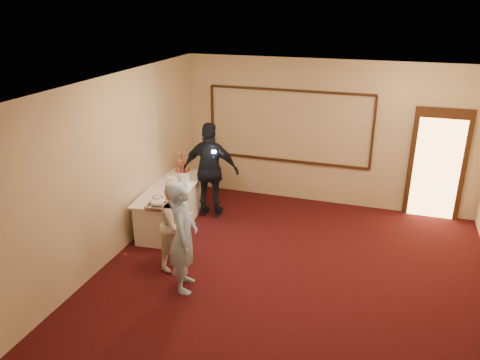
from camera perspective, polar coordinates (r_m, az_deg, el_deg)
name	(u,v)px	position (r m, az deg, el deg)	size (l,w,h in m)	color
floor	(286,291)	(7.22, 5.66, -13.35)	(7.00, 7.00, 0.00)	black
room_walls	(292,164)	(6.30, 6.32, 1.98)	(6.04, 7.04, 3.02)	beige
wall_molding	(289,126)	(9.83, 5.96, 6.51)	(3.45, 0.04, 1.55)	#311B0E
doorway	(437,165)	(9.81, 22.88, 1.69)	(1.05, 0.07, 2.20)	#311B0E
buffet_table	(172,205)	(9.06, -8.27, -3.06)	(1.02, 2.16, 0.77)	white
pavlova_tray	(158,202)	(8.09, -9.96, -2.72)	(0.38, 0.49, 0.17)	#ABADB2
cupcake_stand	(182,163)	(9.69, -7.07, 2.10)	(0.31, 0.31, 0.45)	#DE4640
plate_stack_a	(172,181)	(8.97, -8.29, -0.11)	(0.20, 0.20, 0.16)	white
plate_stack_b	(185,178)	(9.07, -6.76, 0.19)	(0.19, 0.19, 0.16)	white
tart	(173,194)	(8.51, -8.17, -1.70)	(0.30, 0.30, 0.06)	white
man	(183,237)	(6.89, -6.92, -6.88)	(0.63, 0.41, 1.72)	#9BC4ED
woman	(177,224)	(7.54, -7.65, -5.39)	(0.71, 0.55, 1.46)	white
guest	(211,170)	(9.13, -3.60, 1.16)	(1.12, 0.47, 1.91)	black
camera_flash	(214,152)	(8.73, -3.21, 3.45)	(0.07, 0.04, 0.05)	white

